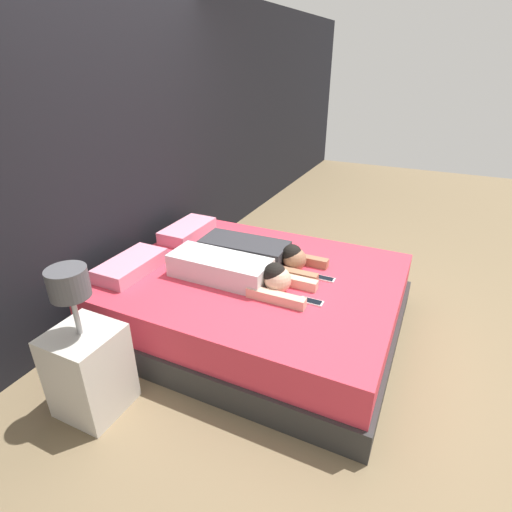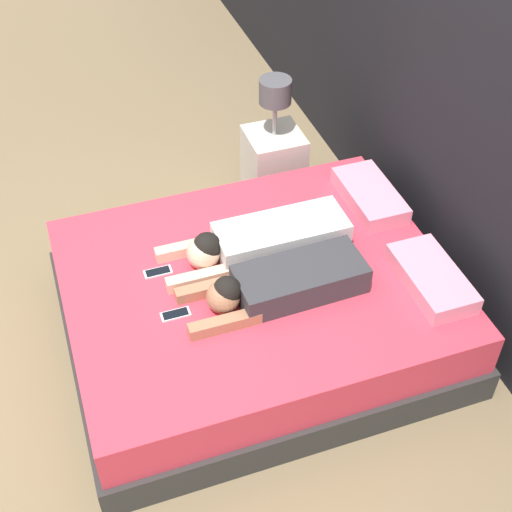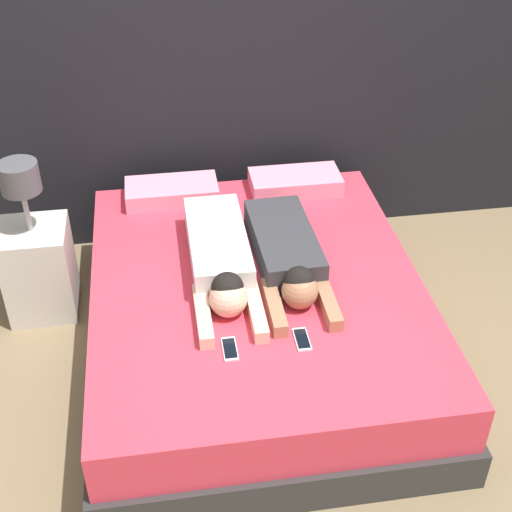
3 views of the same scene
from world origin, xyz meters
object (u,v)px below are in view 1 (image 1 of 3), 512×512
at_px(person_left, 235,271).
at_px(nightstand, 88,364).
at_px(cell_phone_left, 312,301).
at_px(pillow_head_right, 188,230).
at_px(person_right, 258,253).
at_px(cell_phone_right, 324,278).
at_px(bed, 256,301).
at_px(pillow_head_left, 131,265).

relative_size(person_left, nightstand, 1.12).
bearing_deg(cell_phone_left, pillow_head_right, 67.14).
relative_size(person_right, cell_phone_left, 6.46).
xyz_separation_m(person_right, cell_phone_right, (-0.04, -0.57, -0.08)).
bearing_deg(bed, pillow_head_left, 113.61).
height_order(person_left, cell_phone_left, person_left).
height_order(pillow_head_left, nightstand, nightstand).
relative_size(person_left, cell_phone_left, 6.94).
xyz_separation_m(bed, pillow_head_right, (0.39, 0.88, 0.30)).
distance_m(bed, person_left, 0.39).
distance_m(cell_phone_left, nightstand, 1.46).
relative_size(person_left, person_right, 1.07).
bearing_deg(cell_phone_right, person_right, 85.97).
xyz_separation_m(bed, person_left, (-0.18, 0.09, 0.34)).
xyz_separation_m(pillow_head_left, nightstand, (-0.81, -0.34, -0.20)).
distance_m(person_left, nightstand, 1.14).
height_order(person_right, cell_phone_left, person_right).
height_order(cell_phone_left, nightstand, nightstand).
distance_m(pillow_head_left, pillow_head_right, 0.77).
xyz_separation_m(person_left, cell_phone_right, (0.32, -0.59, -0.08)).
xyz_separation_m(cell_phone_left, cell_phone_right, (0.34, 0.01, 0.00)).
height_order(pillow_head_left, person_left, person_left).
height_order(bed, nightstand, nightstand).
bearing_deg(nightstand, person_right, -19.17).
distance_m(bed, cell_phone_left, 0.61).
height_order(pillow_head_right, cell_phone_left, pillow_head_right).
bearing_deg(cell_phone_left, person_right, 56.63).
distance_m(person_right, cell_phone_right, 0.58).
height_order(bed, pillow_head_right, pillow_head_right).
distance_m(pillow_head_right, nightstand, 1.63).
height_order(pillow_head_right, person_left, person_left).
distance_m(cell_phone_left, cell_phone_right, 0.34).
distance_m(bed, cell_phone_right, 0.58).
xyz_separation_m(cell_phone_right, nightstand, (-1.33, 1.05, -0.16)).
height_order(bed, person_left, person_left).
relative_size(pillow_head_right, person_left, 0.51).
height_order(pillow_head_left, person_right, person_right).
distance_m(pillow_head_left, person_right, 0.99).
bearing_deg(pillow_head_left, pillow_head_right, 0.00).
bearing_deg(pillow_head_right, person_left, -125.15).
bearing_deg(person_left, pillow_head_left, 104.78).
bearing_deg(nightstand, bed, -24.65).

